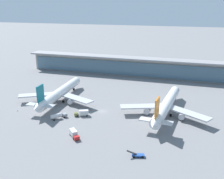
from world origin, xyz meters
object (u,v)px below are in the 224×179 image
Objects in this scene: airliner_left_stand at (59,93)px; service_truck_mid_apron_red at (74,134)px; safety_cone_alpha at (18,111)px; service_truck_under_wing_blue at (138,155)px; service_truck_by_tail_grey at (58,116)px; airliner_centre_stand at (166,106)px; service_truck_near_nose_olive at (82,113)px; service_truck_on_taxiway_yellow at (40,98)px.

service_truck_mid_apron_red is (27.64, -38.79, -3.45)m from airliner_left_stand.
service_truck_under_wing_blue is at bearing -19.03° from safety_cone_alpha.
service_truck_mid_apron_red is 0.81× the size of service_truck_by_tail_grey.
airliner_left_stand is at bearing 178.53° from airliner_centre_stand.
safety_cone_alpha is at bearing -172.60° from service_truck_near_nose_olive.
service_truck_by_tail_grey is at bearing -63.70° from airliner_left_stand.
service_truck_under_wing_blue is 84.78m from service_truck_on_taxiway_yellow.
safety_cone_alpha is (-42.22, 17.76, -1.37)m from service_truck_mid_apron_red.
service_truck_mid_apron_red reaches higher than safety_cone_alpha.
service_truck_near_nose_olive is 23.22m from service_truck_mid_apron_red.
airliner_centre_stand is 10.45× the size of service_truck_on_taxiway_yellow.
service_truck_under_wing_blue is at bearing -39.66° from service_truck_near_nose_olive.
service_truck_on_taxiway_yellow is (-13.64, 0.02, -4.33)m from airliner_left_stand.
service_truck_mid_apron_red is (-35.46, -37.17, -3.45)m from airliner_centre_stand.
airliner_left_stand is 26.04m from safety_cone_alpha.
service_truck_by_tail_grey is at bearing 136.29° from service_truck_mid_apron_red.
service_truck_near_nose_olive reaches higher than service_truck_by_tail_grey.
airliner_centre_stand is 87.62× the size of safety_cone_alpha.
service_truck_on_taxiway_yellow is (-25.23, 23.47, -0.90)m from service_truck_by_tail_grey.
service_truck_on_taxiway_yellow reaches higher than safety_cone_alpha.
service_truck_under_wing_blue is 9.88× the size of safety_cone_alpha.
airliner_left_stand reaches higher than service_truck_by_tail_grey.
airliner_left_stand is at bearing 143.31° from service_truck_near_nose_olive.
airliner_centre_stand is at bearing 22.97° from service_truck_by_tail_grey.
safety_cone_alpha is at bearing 160.97° from service_truck_under_wing_blue.
service_truck_near_nose_olive is at bearing -160.39° from airliner_centre_stand.
safety_cone_alpha is (-26.16, 2.41, -1.39)m from service_truck_by_tail_grey.
airliner_left_stand is 73.80m from service_truck_under_wing_blue.
service_truck_under_wing_blue is 0.83× the size of service_truck_by_tail_grey.
airliner_left_stand and airliner_centre_stand have the same top height.
airliner_left_stand is 10.45× the size of service_truck_on_taxiway_yellow.
airliner_left_stand reaches higher than service_truck_mid_apron_red.
service_truck_by_tail_grey reaches higher than service_truck_on_taxiway_yellow.
service_truck_on_taxiway_yellow is at bearing 147.18° from service_truck_under_wing_blue.
airliner_left_stand is 26.38m from service_truck_by_tail_grey.
service_truck_near_nose_olive is at bearing -36.69° from airliner_left_stand.
service_truck_on_taxiway_yellow is 8.38× the size of safety_cone_alpha.
airliner_centre_stand is 7.32× the size of service_truck_by_tail_grey.
safety_cone_alpha is at bearing -124.73° from airliner_left_stand.
service_truck_under_wing_blue is 1.18× the size of service_truck_on_taxiway_yellow.
service_truck_by_tail_grey reaches higher than safety_cone_alpha.
service_truck_under_wing_blue is 51.23m from service_truck_by_tail_grey.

